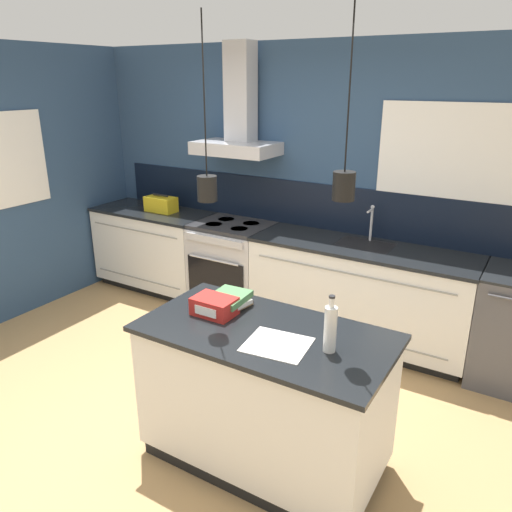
{
  "coord_description": "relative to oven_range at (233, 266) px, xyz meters",
  "views": [
    {
      "loc": [
        2.02,
        -2.27,
        2.27
      ],
      "look_at": [
        0.25,
        0.66,
        1.05
      ],
      "focal_mm": 35.0,
      "sensor_mm": 36.0,
      "label": 1
    }
  ],
  "objects": [
    {
      "name": "bottle_on_island",
      "position": [
        1.8,
        -1.77,
        0.59
      ],
      "size": [
        0.07,
        0.07,
        0.32
      ],
      "color": "silver",
      "rests_on": "kitchen_island"
    },
    {
      "name": "red_supply_box",
      "position": [
        1.03,
        -1.73,
        0.51
      ],
      "size": [
        0.26,
        0.18,
        0.11
      ],
      "color": "red",
      "rests_on": "kitchen_island"
    },
    {
      "name": "oven_range",
      "position": [
        0.0,
        0.0,
        0.0
      ],
      "size": [
        0.75,
        0.66,
        0.91
      ],
      "color": "#B5B5BA",
      "rests_on": "ground_plane"
    },
    {
      "name": "counter_run_left",
      "position": [
        -1.05,
        0.01,
        0.01
      ],
      "size": [
        1.36,
        0.64,
        0.91
      ],
      "color": "black",
      "rests_on": "ground_plane"
    },
    {
      "name": "ground_plane",
      "position": [
        0.65,
        -1.69,
        -0.46
      ],
      "size": [
        16.0,
        16.0,
        0.0
      ],
      "primitive_type": "plane",
      "color": "tan",
      "rests_on": "ground"
    },
    {
      "name": "counter_run_sink",
      "position": [
        1.35,
        0.01,
        0.01
      ],
      "size": [
        1.96,
        0.64,
        1.23
      ],
      "color": "black",
      "rests_on": "ground_plane"
    },
    {
      "name": "wall_left",
      "position": [
        -1.78,
        -0.99,
        0.85
      ],
      "size": [
        0.08,
        3.8,
        2.6
      ],
      "color": "navy",
      "rests_on": "ground_plane"
    },
    {
      "name": "kitchen_island",
      "position": [
        1.4,
        -1.75,
        0.0
      ],
      "size": [
        1.47,
        0.77,
        0.91
      ],
      "color": "black",
      "rests_on": "ground_plane"
    },
    {
      "name": "yellow_toolbox",
      "position": [
        -0.93,
        0.0,
        0.54
      ],
      "size": [
        0.34,
        0.18,
        0.19
      ],
      "color": "gold",
      "rests_on": "counter_run_left"
    },
    {
      "name": "paper_pile",
      "position": [
        1.54,
        -1.86,
        0.46
      ],
      "size": [
        0.37,
        0.34,
        0.01
      ],
      "color": "silver",
      "rests_on": "kitchen_island"
    },
    {
      "name": "book_stack",
      "position": [
        1.05,
        -1.63,
        0.5
      ],
      "size": [
        0.25,
        0.32,
        0.09
      ],
      "color": "olive",
      "rests_on": "kitchen_island"
    },
    {
      "name": "wall_back",
      "position": [
        0.62,
        0.32,
        0.9
      ],
      "size": [
        5.6,
        2.21,
        2.6
      ],
      "color": "navy",
      "rests_on": "ground_plane"
    }
  ]
}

